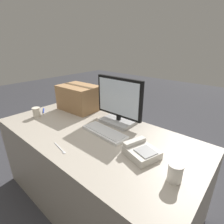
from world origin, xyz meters
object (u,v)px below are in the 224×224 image
object	(u,v)px
paper_cup_left	(36,112)
paper_cup_right	(175,172)
desk_phone	(141,151)
keyboard	(104,132)
monitor	(119,104)
cardboard_box	(79,98)
spoon	(61,149)
pen_marker	(44,110)

from	to	relation	value
paper_cup_left	paper_cup_right	xyz separation A→B (m)	(1.41, 0.07, 0.00)
desk_phone	paper_cup_left	size ratio (longest dim) A/B	2.56
keyboard	monitor	bearing A→B (deg)	104.85
paper_cup_left	cardboard_box	bearing A→B (deg)	70.99
keyboard	spoon	bearing A→B (deg)	-96.82
paper_cup_left	cardboard_box	distance (m)	0.47
paper_cup_right	pen_marker	size ratio (longest dim) A/B	0.88
keyboard	pen_marker	bearing A→B (deg)	-171.03
monitor	paper_cup_right	size ratio (longest dim) A/B	4.51
pen_marker	keyboard	bearing A→B (deg)	35.77
monitor	paper_cup_left	distance (m)	0.85
pen_marker	paper_cup_left	bearing A→B (deg)	-20.07
keyboard	desk_phone	xyz separation A→B (m)	(0.39, -0.06, 0.02)
spoon	cardboard_box	bearing A→B (deg)	140.92
cardboard_box	paper_cup_left	bearing A→B (deg)	-109.01
paper_cup_left	paper_cup_right	distance (m)	1.41
keyboard	pen_marker	distance (m)	0.86
spoon	monitor	bearing A→B (deg)	97.07
pen_marker	monitor	bearing A→B (deg)	52.10
monitor	keyboard	bearing A→B (deg)	-79.23
monitor	keyboard	world-z (taller)	monitor
paper_cup_left	pen_marker	distance (m)	0.17
paper_cup_right	pen_marker	bearing A→B (deg)	177.74
cardboard_box	paper_cup_right	bearing A→B (deg)	-16.11
paper_cup_left	paper_cup_right	world-z (taller)	paper_cup_right
keyboard	paper_cup_left	world-z (taller)	paper_cup_left
desk_phone	spoon	size ratio (longest dim) A/B	1.46
desk_phone	paper_cup_right	bearing A→B (deg)	1.21
spoon	paper_cup_right	bearing A→B (deg)	27.88
monitor	paper_cup_right	bearing A→B (deg)	-28.14
desk_phone	spoon	distance (m)	0.56
paper_cup_left	spoon	size ratio (longest dim) A/B	0.57
monitor	paper_cup_right	xyz separation A→B (m)	(0.70, -0.38, -0.13)
keyboard	paper_cup_left	distance (m)	0.78
cardboard_box	pen_marker	distance (m)	0.42
desk_phone	paper_cup_right	world-z (taller)	paper_cup_right
cardboard_box	pen_marker	size ratio (longest dim) A/B	3.64
keyboard	paper_cup_left	bearing A→B (deg)	-161.06
monitor	desk_phone	world-z (taller)	monitor
monitor	cardboard_box	xyz separation A→B (m)	(-0.56, -0.01, -0.05)
desk_phone	pen_marker	xyz separation A→B (m)	(-1.25, -0.02, -0.03)
spoon	cardboard_box	size ratio (longest dim) A/B	0.39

